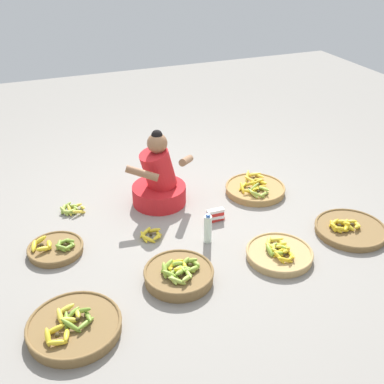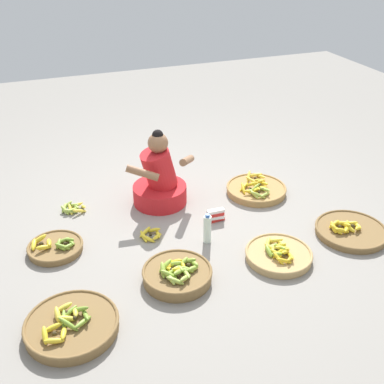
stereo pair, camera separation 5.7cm
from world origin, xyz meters
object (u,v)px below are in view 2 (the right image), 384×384
object	(u,v)px
vendor_woman_front	(160,181)
packet_carton_stack	(216,216)
banana_basket_front_right	(177,274)
banana_basket_back_right	(55,247)
banana_basket_mid_right	(351,230)
banana_basket_near_vendor	(71,325)
banana_basket_back_left	(279,254)
loose_bananas_front_center	(72,208)
banana_basket_front_left	(256,189)
water_bottle	(207,229)
loose_bananas_mid_left	(151,235)

from	to	relation	value
vendor_woman_front	packet_carton_stack	distance (m)	0.65
banana_basket_front_right	vendor_woman_front	bearing A→B (deg)	79.05
banana_basket_back_right	banana_basket_mid_right	world-z (taller)	same
vendor_woman_front	banana_basket_near_vendor	distance (m)	1.76
banana_basket_mid_right	banana_basket_back_left	xyz separation A→B (m)	(-0.77, -0.09, 0.01)
vendor_woman_front	banana_basket_front_right	distance (m)	1.20
banana_basket_back_right	banana_basket_back_left	bearing A→B (deg)	-23.79
banana_basket_back_left	packet_carton_stack	xyz separation A→B (m)	(-0.26, 0.69, 0.02)
banana_basket_front_right	banana_basket_back_right	bearing A→B (deg)	139.56
banana_basket_front_right	loose_bananas_front_center	distance (m)	1.43
banana_basket_front_left	loose_bananas_front_center	xyz separation A→B (m)	(-1.79, 0.31, -0.01)
vendor_woman_front	banana_basket_near_vendor	xyz separation A→B (m)	(-1.06, -1.40, -0.19)
banana_basket_front_right	banana_basket_back_left	bearing A→B (deg)	-2.43
vendor_woman_front	banana_basket_back_left	size ratio (longest dim) A/B	1.38
vendor_woman_front	banana_basket_near_vendor	bearing A→B (deg)	-127.13
banana_basket_near_vendor	water_bottle	size ratio (longest dim) A/B	2.30
banana_basket_front_left	banana_basket_back_right	bearing A→B (deg)	-172.07
banana_basket_back_right	banana_basket_near_vendor	bearing A→B (deg)	-90.06
vendor_woman_front	water_bottle	world-z (taller)	vendor_woman_front
banana_basket_near_vendor	packet_carton_stack	world-z (taller)	banana_basket_near_vendor
banana_basket_front_left	water_bottle	distance (m)	0.99
banana_basket_back_right	packet_carton_stack	size ratio (longest dim) A/B	2.65
water_bottle	banana_basket_back_left	bearing A→B (deg)	-42.91
banana_basket_back_right	banana_basket_front_right	size ratio (longest dim) A/B	0.85
banana_basket_mid_right	vendor_woman_front	bearing A→B (deg)	141.63
banana_basket_front_left	banana_basket_back_left	distance (m)	1.08
water_bottle	packet_carton_stack	size ratio (longest dim) A/B	1.59
banana_basket_back_left	banana_basket_near_vendor	bearing A→B (deg)	-173.24
banana_basket_front_left	water_bottle	size ratio (longest dim) A/B	2.18
banana_basket_mid_right	loose_bananas_front_center	distance (m)	2.56
banana_basket_front_right	water_bottle	bearing A→B (deg)	43.75
vendor_woman_front	banana_basket_front_left	bearing A→B (deg)	-9.98
banana_basket_front_right	loose_bananas_front_center	bearing A→B (deg)	114.98
water_bottle	banana_basket_mid_right	bearing A→B (deg)	-15.44
banana_basket_back_right	banana_basket_front_right	world-z (taller)	banana_basket_front_right
banana_basket_mid_right	water_bottle	bearing A→B (deg)	164.56
loose_bananas_mid_left	water_bottle	bearing A→B (deg)	-28.06
packet_carton_stack	banana_basket_back_right	bearing A→B (deg)	177.88
banana_basket_mid_right	banana_basket_near_vendor	bearing A→B (deg)	-173.36
banana_basket_back_right	packet_carton_stack	world-z (taller)	banana_basket_back_right
banana_basket_back_right	banana_basket_front_left	distance (m)	2.04
vendor_woman_front	banana_basket_front_left	distance (m)	1.00
vendor_woman_front	banana_basket_front_left	xyz separation A→B (m)	(0.96, -0.17, -0.20)
banana_basket_front_right	banana_basket_back_left	size ratio (longest dim) A/B	0.99
loose_bananas_mid_left	loose_bananas_front_center	size ratio (longest dim) A/B	0.90
water_bottle	vendor_woman_front	bearing A→B (deg)	103.10
banana_basket_back_left	packet_carton_stack	world-z (taller)	banana_basket_back_left
banana_basket_back_right	banana_basket_front_left	bearing A→B (deg)	7.93
banana_basket_mid_right	loose_bananas_front_center	xyz separation A→B (m)	(-2.23, 1.25, -0.01)
banana_basket_near_vendor	packet_carton_stack	distance (m)	1.69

